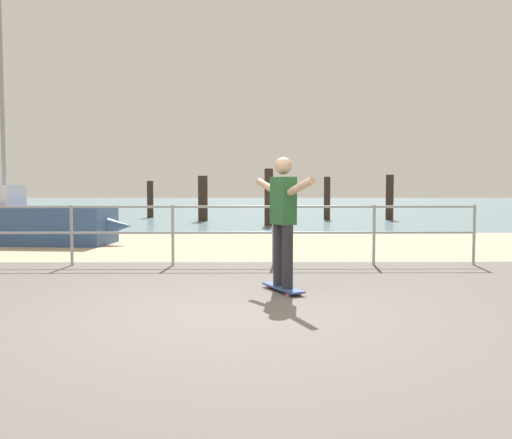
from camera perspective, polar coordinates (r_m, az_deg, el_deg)
name	(u,v)px	position (r m, az deg, el deg)	size (l,w,h in m)	color
ground_plane	(221,344)	(4.82, -3.74, -12.93)	(24.00, 10.00, 0.04)	#605B56
beach_strip	(239,245)	(12.70, -1.74, -2.69)	(24.00, 6.00, 0.04)	tan
sea_surface	(247,205)	(40.64, -0.94, 1.55)	(72.00, 50.00, 0.04)	slate
railing_fence	(173,226)	(9.34, -8.73, -0.63)	(10.36, 0.05, 1.05)	#9EA0A5
sailboat	(24,222)	(13.88, -23.16, -0.26)	(5.03, 1.82, 5.76)	#335184
skateboard	(283,288)	(7.01, 2.84, -7.18)	(0.52, 0.81, 0.08)	#334C8C
skateboarder	(283,214)	(6.89, 2.86, 0.60)	(0.69, 1.35, 1.65)	#26262B
groyne_post_0	(150,199)	(24.08, -11.04, 2.08)	(0.27, 0.27, 1.61)	#332319
groyne_post_1	(203,199)	(21.37, -5.60, 2.20)	(0.38, 0.38, 1.79)	#332319
groyne_post_2	(269,197)	(18.76, 1.35, 2.33)	(0.30, 0.30, 1.98)	#332319
groyne_post_3	(327,198)	(22.40, 7.46, 2.21)	(0.26, 0.26, 1.77)	#332319
groyne_post_4	(390,198)	(22.63, 13.84, 2.25)	(0.31, 0.31, 1.84)	#332319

